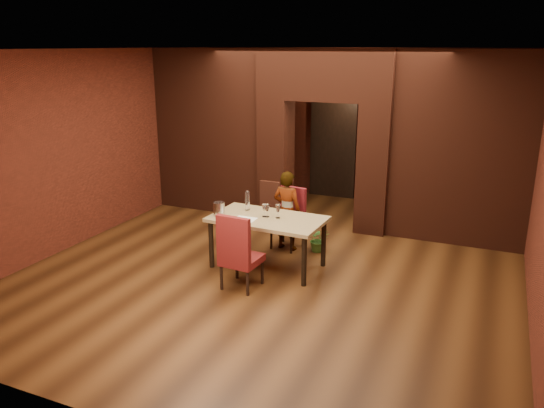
{
  "coord_description": "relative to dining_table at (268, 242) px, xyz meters",
  "views": [
    {
      "loc": [
        2.91,
        -7.11,
        3.26
      ],
      "look_at": [
        -0.16,
        0.0,
        0.92
      ],
      "focal_mm": 35.0,
      "sensor_mm": 36.0,
      "label": 1
    }
  ],
  "objects": [
    {
      "name": "wall_left",
      "position": [
        -3.37,
        0.26,
        1.21
      ],
      "size": [
        0.04,
        8.0,
        3.2
      ],
      "primitive_type": "cube",
      "color": "maroon",
      "rests_on": "ground"
    },
    {
      "name": "wine_bucket",
      "position": [
        -0.7,
        -0.21,
        0.5
      ],
      "size": [
        0.17,
        0.17,
        0.21
      ],
      "primitive_type": "cylinder",
      "color": "#B4B5BC",
      "rests_on": "dining_table"
    },
    {
      "name": "rear_door",
      "position": [
        -0.27,
        4.2,
        0.66
      ],
      "size": [
        0.9,
        0.08,
        2.1
      ],
      "primitive_type": "cube",
      "color": "black",
      "rests_on": "ground"
    },
    {
      "name": "floor",
      "position": [
        0.13,
        0.26,
        -0.39
      ],
      "size": [
        8.0,
        8.0,
        0.0
      ],
      "primitive_type": "plane",
      "color": "#4C2B13",
      "rests_on": "ground"
    },
    {
      "name": "pillar_right",
      "position": [
        1.08,
        2.26,
        0.76
      ],
      "size": [
        0.55,
        0.55,
        2.3
      ],
      "primitive_type": "cube",
      "color": "maroon",
      "rests_on": "ground"
    },
    {
      "name": "wine_glass_c",
      "position": [
        0.16,
        0.03,
        0.5
      ],
      "size": [
        0.08,
        0.08,
        0.21
      ],
      "primitive_type": null,
      "color": "silver",
      "rests_on": "dining_table"
    },
    {
      "name": "wall_back",
      "position": [
        0.13,
        4.26,
        1.21
      ],
      "size": [
        7.0,
        0.04,
        3.2
      ],
      "primitive_type": "cube",
      "color": "maroon",
      "rests_on": "ground"
    },
    {
      "name": "tasting_sheet",
      "position": [
        -0.27,
        -0.2,
        0.4
      ],
      "size": [
        0.32,
        0.24,
        0.0
      ],
      "primitive_type": "cube",
      "rotation": [
        0.0,
        0.0,
        0.01
      ],
      "color": "white",
      "rests_on": "dining_table"
    },
    {
      "name": "wing_wall_right",
      "position": [
        2.49,
        2.26,
        1.21
      ],
      "size": [
        2.28,
        0.35,
        3.2
      ],
      "primitive_type": "cube",
      "color": "maroon",
      "rests_on": "ground"
    },
    {
      "name": "wing_wall_left",
      "position": [
        -2.24,
        2.26,
        1.21
      ],
      "size": [
        2.28,
        0.35,
        3.2
      ],
      "primitive_type": "cube",
      "color": "maroon",
      "rests_on": "ground"
    },
    {
      "name": "vent_panel",
      "position": [
        -0.82,
        1.96,
        0.16
      ],
      "size": [
        0.4,
        0.03,
        0.5
      ],
      "primitive_type": "cube",
      "color": "#A84B30",
      "rests_on": "ground"
    },
    {
      "name": "dining_table",
      "position": [
        0.0,
        0.0,
        0.0
      ],
      "size": [
        1.72,
        1.01,
        0.79
      ],
      "primitive_type": "cube",
      "rotation": [
        0.0,
        0.0,
        -0.04
      ],
      "color": "#A68755",
      "rests_on": "ground"
    },
    {
      "name": "wine_glass_b",
      "position": [
        -0.02,
        0.02,
        0.49
      ],
      "size": [
        0.08,
        0.08,
        0.2
      ],
      "primitive_type": null,
      "color": "white",
      "rests_on": "dining_table"
    },
    {
      "name": "potted_plant",
      "position": [
        0.51,
        0.9,
        -0.19
      ],
      "size": [
        0.45,
        0.42,
        0.41
      ],
      "primitive_type": "imported",
      "rotation": [
        0.0,
        0.0,
        0.3
      ],
      "color": "#356424",
      "rests_on": "ground"
    },
    {
      "name": "wine_glass_a",
      "position": [
        -0.06,
        0.02,
        0.49
      ],
      "size": [
        0.08,
        0.08,
        0.19
      ],
      "primitive_type": null,
      "color": "white",
      "rests_on": "dining_table"
    },
    {
      "name": "ceiling",
      "position": [
        0.13,
        0.26,
        2.81
      ],
      "size": [
        7.0,
        8.0,
        0.04
      ],
      "primitive_type": "cube",
      "color": "silver",
      "rests_on": "ground"
    },
    {
      "name": "lintel",
      "position": [
        0.13,
        2.26,
        2.36
      ],
      "size": [
        2.45,
        0.55,
        0.9
      ],
      "primitive_type": "cube",
      "color": "maroon",
      "rests_on": "ground"
    },
    {
      "name": "rear_door_frame",
      "position": [
        -0.27,
        4.16,
        0.66
      ],
      "size": [
        1.02,
        0.04,
        2.22
      ],
      "primitive_type": "cube",
      "color": "black",
      "rests_on": "ground"
    },
    {
      "name": "wall_front",
      "position": [
        0.13,
        -3.74,
        1.21
      ],
      "size": [
        7.0,
        0.04,
        3.2
      ],
      "primitive_type": "cube",
      "color": "maroon",
      "rests_on": "ground"
    },
    {
      "name": "chair_near",
      "position": [
        -0.04,
        -0.79,
        0.15
      ],
      "size": [
        0.53,
        0.53,
        1.09
      ],
      "primitive_type": "cube",
      "rotation": [
        0.0,
        0.0,
        3.07
      ],
      "color": "maroon",
      "rests_on": "ground"
    },
    {
      "name": "person_seated",
      "position": [
        -0.01,
        0.81,
        0.27
      ],
      "size": [
        0.51,
        0.36,
        1.32
      ],
      "primitive_type": "imported",
      "rotation": [
        0.0,
        0.0,
        3.05
      ],
      "color": "silver",
      "rests_on": "ground"
    },
    {
      "name": "pillar_left",
      "position": [
        -0.82,
        2.26,
        0.76
      ],
      "size": [
        0.55,
        0.55,
        2.3
      ],
      "primitive_type": "cube",
      "color": "maroon",
      "rests_on": "ground"
    },
    {
      "name": "water_bottle",
      "position": [
        -0.44,
        0.22,
        0.55
      ],
      "size": [
        0.07,
        0.07,
        0.32
      ],
      "primitive_type": "cylinder",
      "color": "white",
      "rests_on": "dining_table"
    },
    {
      "name": "chair_far",
      "position": [
        -0.02,
        0.86,
        0.11
      ],
      "size": [
        0.52,
        0.52,
        1.01
      ],
      "primitive_type": "cube",
      "rotation": [
        0.0,
        0.0,
        -0.16
      ],
      "color": "maroon",
      "rests_on": "ground"
    }
  ]
}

